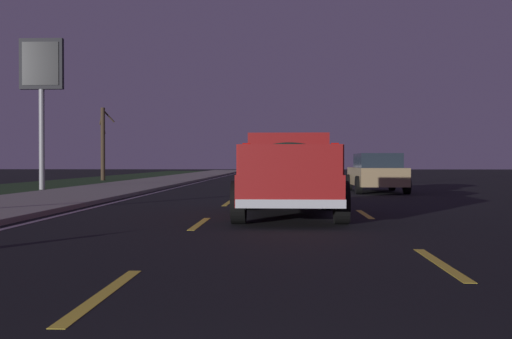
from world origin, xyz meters
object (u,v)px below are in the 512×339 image
object	(u,v)px
pickup_truck	(289,172)
bare_tree_far	(103,142)
gas_price_sign	(41,77)
sedan_green	(286,171)
sedan_tan	(377,173)
sedan_white	(286,168)

from	to	relation	value
pickup_truck	bare_tree_far	xyz separation A→B (m)	(26.21, 11.93, 1.52)
gas_price_sign	bare_tree_far	distance (m)	13.88
sedan_green	sedan_tan	world-z (taller)	same
sedan_white	bare_tree_far	size ratio (longest dim) A/B	0.93
sedan_green	bare_tree_far	world-z (taller)	bare_tree_far
pickup_truck	gas_price_sign	xyz separation A→B (m)	(12.61, 10.63, 3.93)
sedan_tan	gas_price_sign	distance (m)	14.87
sedan_tan	pickup_truck	bearing A→B (deg)	161.97
bare_tree_far	gas_price_sign	bearing A→B (deg)	-174.51
sedan_white	gas_price_sign	distance (m)	18.42
sedan_tan	sedan_white	bearing A→B (deg)	12.44
sedan_green	gas_price_sign	distance (m)	11.73
sedan_green	sedan_white	bearing A→B (deg)	-0.14
sedan_tan	sedan_white	world-z (taller)	same
sedan_green	gas_price_sign	bearing A→B (deg)	104.84
sedan_white	bare_tree_far	distance (m)	12.10
sedan_tan	bare_tree_far	distance (m)	21.81
sedan_white	gas_price_sign	world-z (taller)	gas_price_sign
gas_price_sign	pickup_truck	bearing A→B (deg)	-139.87
gas_price_sign	bare_tree_far	world-z (taller)	gas_price_sign
sedan_green	sedan_tan	distance (m)	5.72
sedan_white	bare_tree_far	xyz separation A→B (m)	(-0.86, 11.95, 1.72)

